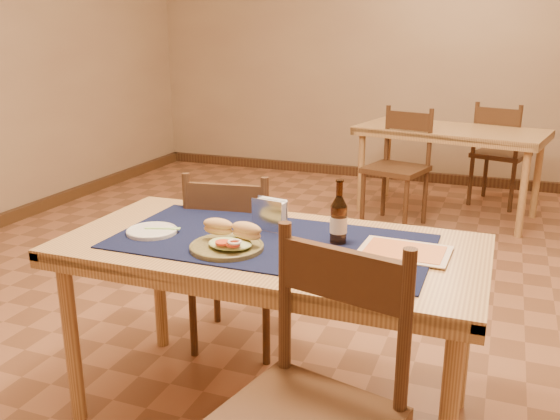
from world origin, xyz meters
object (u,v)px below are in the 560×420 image
(main_table, at_px, (271,262))
(back_table, at_px, (450,138))
(beer_bottle, at_px, (339,220))
(napkin_holder, at_px, (270,216))
(chair_main_far, at_px, (236,257))
(sandwich_plate, at_px, (229,242))
(chair_main_near, at_px, (311,412))

(main_table, relative_size, back_table, 0.99)
(beer_bottle, relative_size, napkin_holder, 1.57)
(chair_main_far, distance_m, sandwich_plate, 0.71)
(sandwich_plate, height_order, napkin_holder, napkin_holder)
(beer_bottle, xyz_separation_m, napkin_holder, (-0.29, 0.04, -0.03))
(chair_main_far, xyz_separation_m, napkin_holder, (0.31, -0.33, 0.34))
(chair_main_near, bearing_deg, chair_main_far, 124.07)
(chair_main_far, xyz_separation_m, chair_main_near, (0.73, -1.08, 0.03))
(back_table, height_order, napkin_holder, napkin_holder)
(chair_main_near, height_order, beer_bottle, beer_bottle)
(main_table, bearing_deg, chair_main_near, -59.61)
(main_table, relative_size, sandwich_plate, 5.86)
(chair_main_near, relative_size, napkin_holder, 6.33)
(sandwich_plate, xyz_separation_m, napkin_holder, (0.06, 0.25, 0.03))
(napkin_holder, bearing_deg, back_table, 82.07)
(main_table, xyz_separation_m, napkin_holder, (-0.05, 0.11, 0.15))
(main_table, relative_size, chair_main_far, 1.75)
(chair_main_far, bearing_deg, back_table, 74.80)
(chair_main_far, bearing_deg, beer_bottle, -31.88)
(main_table, height_order, chair_main_far, chair_main_far)
(chair_main_far, relative_size, beer_bottle, 3.75)
(chair_main_far, xyz_separation_m, sandwich_plate, (0.25, -0.59, 0.31))
(chair_main_far, distance_m, beer_bottle, 0.80)
(back_table, distance_m, chair_main_near, 3.78)
(main_table, distance_m, back_table, 3.16)
(chair_main_far, bearing_deg, sandwich_plate, -66.90)
(sandwich_plate, bearing_deg, back_table, 81.66)
(back_table, height_order, sandwich_plate, sandwich_plate)
(main_table, distance_m, chair_main_near, 0.75)
(back_table, xyz_separation_m, chair_main_near, (-0.00, -3.77, -0.16))
(napkin_holder, bearing_deg, sandwich_plate, -103.09)
(chair_main_near, distance_m, napkin_holder, 0.91)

